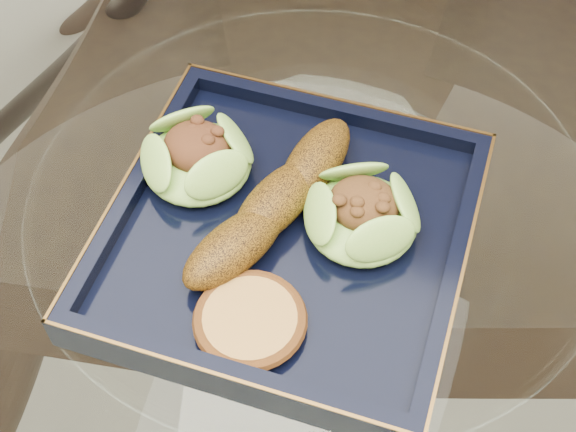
% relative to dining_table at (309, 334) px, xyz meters
% --- Properties ---
extents(dining_table, '(1.13, 1.13, 0.77)m').
position_rel_dining_table_xyz_m(dining_table, '(0.00, 0.00, 0.00)').
color(dining_table, white).
rests_on(dining_table, ground).
extents(dining_chair, '(0.56, 0.56, 1.05)m').
position_rel_dining_table_xyz_m(dining_chair, '(-0.10, 0.40, -0.01)').
color(dining_chair, black).
rests_on(dining_chair, ground).
extents(navy_plate, '(0.28, 0.28, 0.02)m').
position_rel_dining_table_xyz_m(navy_plate, '(-0.02, -0.02, 0.17)').
color(navy_plate, black).
rests_on(navy_plate, dining_table).
extents(lettuce_wrap_left, '(0.11, 0.11, 0.03)m').
position_rel_dining_table_xyz_m(lettuce_wrap_left, '(-0.10, 0.01, 0.20)').
color(lettuce_wrap_left, olive).
rests_on(lettuce_wrap_left, navy_plate).
extents(lettuce_wrap_right, '(0.10, 0.10, 0.03)m').
position_rel_dining_table_xyz_m(lettuce_wrap_right, '(0.04, 0.01, 0.20)').
color(lettuce_wrap_right, '#53982C').
rests_on(lettuce_wrap_right, navy_plate).
extents(roasted_plantain, '(0.09, 0.19, 0.04)m').
position_rel_dining_table_xyz_m(roasted_plantain, '(-0.03, -0.00, 0.20)').
color(roasted_plantain, '#5F3B0A').
rests_on(roasted_plantain, navy_plate).
extents(crumb_patty, '(0.08, 0.08, 0.01)m').
position_rel_dining_table_xyz_m(crumb_patty, '(-0.01, -0.10, 0.19)').
color(crumb_patty, '#B07E3A').
rests_on(crumb_patty, navy_plate).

